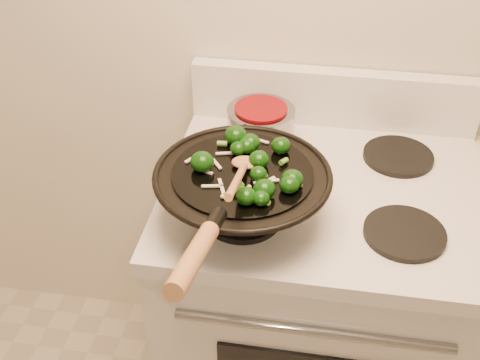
# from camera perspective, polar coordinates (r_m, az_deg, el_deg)

# --- Properties ---
(stove) EXTENTS (0.78, 0.67, 1.08)m
(stove) POSITION_cam_1_polar(r_m,az_deg,el_deg) (1.79, 6.83, -12.04)
(stove) COLOR white
(stove) RESTS_ON ground
(wok) EXTENTS (0.39, 0.64, 0.23)m
(wok) POSITION_cam_1_polar(r_m,az_deg,el_deg) (1.31, 0.19, -1.16)
(wok) COLOR black
(wok) RESTS_ON stove
(stirfry) EXTENTS (0.26, 0.26, 0.04)m
(stirfry) POSITION_cam_1_polar(r_m,az_deg,el_deg) (1.28, 1.20, 1.61)
(stirfry) COLOR #0C3308
(stirfry) RESTS_ON wok
(wooden_spoon) EXTENTS (0.06, 0.27, 0.11)m
(wooden_spoon) POSITION_cam_1_polar(r_m,az_deg,el_deg) (1.23, 0.10, 0.78)
(wooden_spoon) COLOR #A56D40
(wooden_spoon) RESTS_ON wok
(saucepan) EXTENTS (0.18, 0.28, 0.10)m
(saucepan) POSITION_cam_1_polar(r_m,az_deg,el_deg) (1.57, 1.94, 5.20)
(saucepan) COLOR gray
(saucepan) RESTS_ON stove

